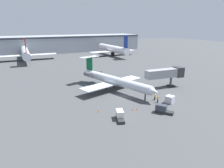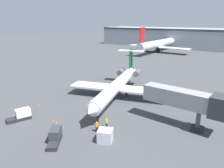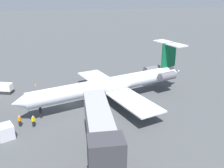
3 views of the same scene
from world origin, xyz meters
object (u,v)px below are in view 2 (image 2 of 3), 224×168
Objects in this scene: ground_crew_marshaller at (97,127)px; traffic_cone_far at (53,120)px; baggage_tug_lead at (21,115)px; traffic_cone_mid at (38,105)px; jet_bridge at (189,100)px; traffic_cone_near at (56,122)px; baggage_tug_trailing at (55,137)px; parked_airliner_west_end at (158,44)px; cargo_container_uld at (105,136)px; regional_jet at (119,84)px; ground_crew_loader at (107,123)px.

ground_crew_marshaller is 8.49m from traffic_cone_far.
ground_crew_marshaller is 13.97m from baggage_tug_lead.
baggage_tug_lead reaches higher than traffic_cone_mid.
jet_bridge reaches higher than traffic_cone_near.
traffic_cone_mid is (-2.70, 5.44, -0.56)m from baggage_tug_lead.
baggage_tug_trailing is 92.70m from parked_airliner_west_end.
ground_crew_marshaller is at bearing -4.95° from traffic_cone_mid.
baggage_tug_lead is 16.26m from cargo_container_uld.
ground_crew_marshaller is 7.59m from traffic_cone_near.
regional_jet is 11.95× the size of cargo_container_uld.
regional_jet is 16.11m from ground_crew_marshaller.
traffic_cone_near is (-7.93, -3.46, -0.58)m from ground_crew_loader.
baggage_tug_trailing is 7.39× the size of traffic_cone_mid.
ground_crew_loader is at bearing 1.64° from traffic_cone_mid.
parked_airliner_west_end reaches higher than jet_bridge.
traffic_cone_mid is at bearing 161.01° from traffic_cone_near.
baggage_tug_trailing reaches higher than traffic_cone_far.
baggage_tug_lead reaches higher than cargo_container_uld.
ground_crew_loader is (-10.53, -7.54, -3.70)m from jet_bridge.
parked_airliner_west_end is (-35.91, 75.09, -0.28)m from jet_bridge.
baggage_tug_trailing is at bearing -42.88° from traffic_cone_near.
regional_jet is 17.51m from jet_bridge.
ground_crew_marshaller reaches higher than traffic_cone_mid.
regional_jet is 16.87m from traffic_cone_far.
regional_jet is 0.77× the size of parked_airliner_west_end.
cargo_container_uld reaches higher than ground_crew_loader.
parked_airliner_west_end is (-17.45, 86.09, 4.00)m from traffic_cone_near.
baggage_tug_trailing is (-14.20, -14.97, -3.72)m from jet_bridge.
cargo_container_uld is 10.11m from traffic_cone_near.
ground_crew_loader is at bearing 23.05° from baggage_tug_lead.
traffic_cone_mid is at bearing 175.05° from ground_crew_marshaller.
traffic_cone_far is (-19.42, -10.81, -4.28)m from jet_bridge.
traffic_cone_near is at bearing -11.17° from traffic_cone_far.
parked_airliner_west_end is (-11.48, 88.54, 3.44)m from baggage_tug_lead.
jet_bridge is at bearing 29.11° from traffic_cone_far.
baggage_tug_trailing reaches higher than ground_crew_loader.
ground_crew_marshaller is 1.00× the size of ground_crew_loader.
cargo_container_uld reaches higher than traffic_cone_mid.
jet_bridge reaches higher than baggage_tug_trailing.
traffic_cone_near is (-7.40, -1.59, -0.58)m from ground_crew_marshaller.
baggage_tug_lead is 7.70× the size of traffic_cone_far.
cargo_container_uld is at bearing -72.24° from parked_airliner_west_end.
traffic_cone_mid is at bearing 160.09° from traffic_cone_far.
baggage_tug_trailing is at bearing -145.04° from cargo_container_uld.
baggage_tug_lead is at bearing -82.61° from parked_airliner_west_end.
regional_jet reaches higher than baggage_tug_lead.
traffic_cone_near and traffic_cone_mid have the same top height.
baggage_tug_trailing is 7.39× the size of traffic_cone_far.
jet_bridge is 3.26× the size of baggage_tug_trailing.
traffic_cone_near is 1.00× the size of traffic_cone_far.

